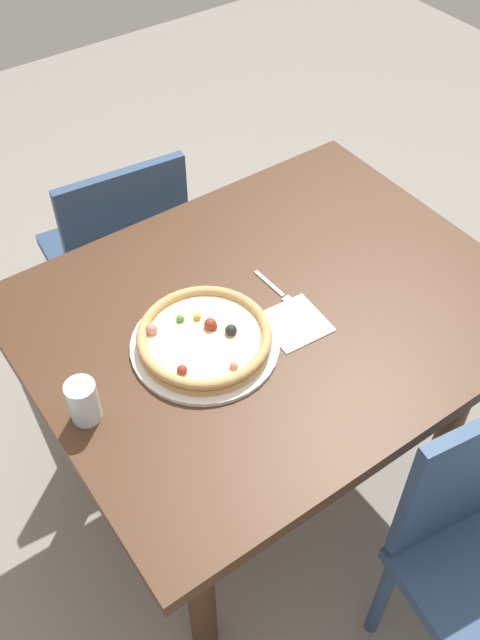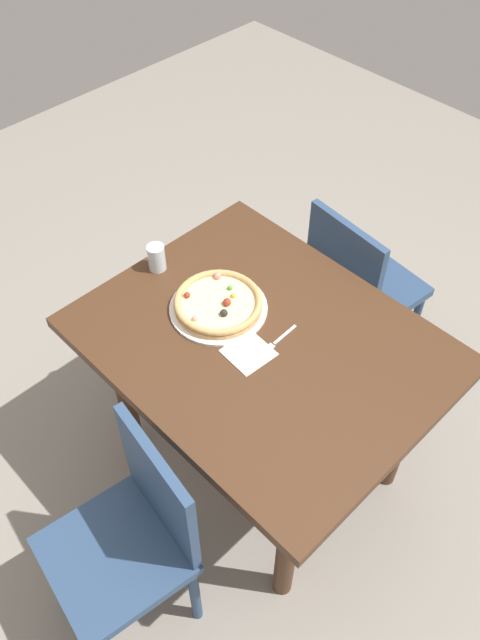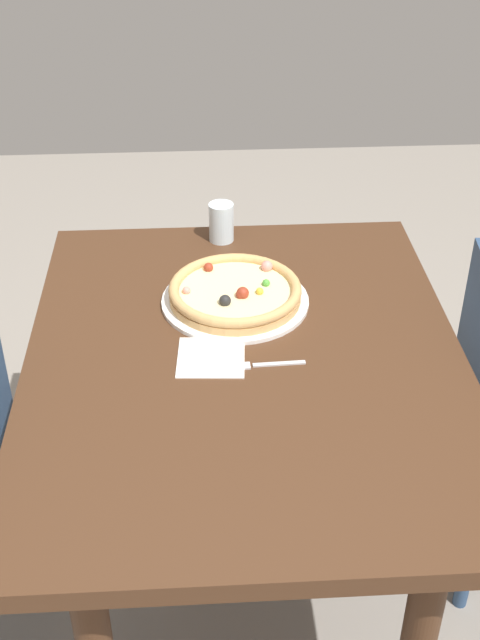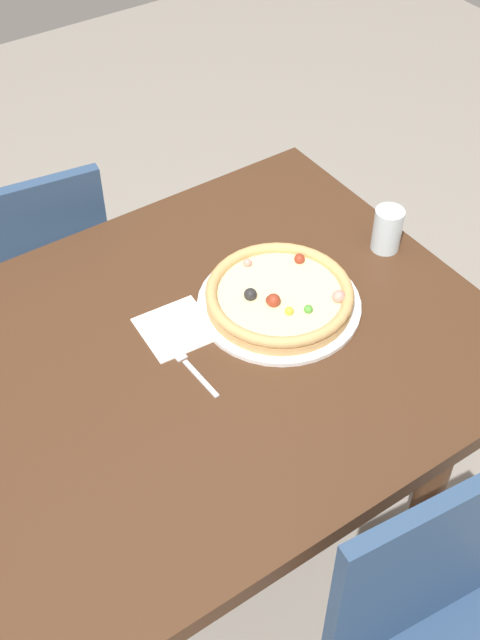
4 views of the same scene
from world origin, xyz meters
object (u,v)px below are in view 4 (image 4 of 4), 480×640
object	(u,v)px
dining_table	(201,387)
drinking_glass	(387,230)
pizza	(280,295)
plate	(279,304)
fork	(188,365)
napkin	(176,328)
chair_far	(34,285)

from	to	relation	value
dining_table	drinking_glass	world-z (taller)	drinking_glass
drinking_glass	pizza	bearing A→B (deg)	-176.44
plate	drinking_glass	distance (m)	0.31
pizza	fork	world-z (taller)	pizza
dining_table	napkin	world-z (taller)	napkin
chair_far	pizza	distance (m)	0.80
pizza	drinking_glass	world-z (taller)	drinking_glass
chair_far	pizza	size ratio (longest dim) A/B	2.88
chair_far	fork	world-z (taller)	chair_far
plate	dining_table	bearing A→B (deg)	-177.08
dining_table	fork	world-z (taller)	fork
plate	pizza	bearing A→B (deg)	-43.46
dining_table	plate	world-z (taller)	plate
plate	pizza	distance (m)	0.03
pizza	fork	distance (m)	0.25
plate	fork	size ratio (longest dim) A/B	2.05
dining_table	napkin	xyz separation A→B (m)	(-0.01, 0.07, 0.12)
fork	napkin	size ratio (longest dim) A/B	1.18
chair_far	pizza	xyz separation A→B (m)	(0.31, -0.67, 0.32)
fork	chair_far	bearing A→B (deg)	3.20
chair_far	drinking_glass	bearing A→B (deg)	-38.09
fork	drinking_glass	bearing A→B (deg)	-86.68
dining_table	fork	bearing A→B (deg)	-148.01
drinking_glass	napkin	bearing A→B (deg)	175.20
dining_table	fork	distance (m)	0.13
fork	drinking_glass	distance (m)	0.55
plate	napkin	bearing A→B (deg)	163.54
plate	drinking_glass	world-z (taller)	drinking_glass
pizza	drinking_glass	xyz separation A→B (m)	(0.31, 0.02, 0.02)
fork	pizza	bearing A→B (deg)	-84.09
chair_far	plate	xyz separation A→B (m)	(0.31, -0.67, 0.30)
dining_table	pizza	distance (m)	0.25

